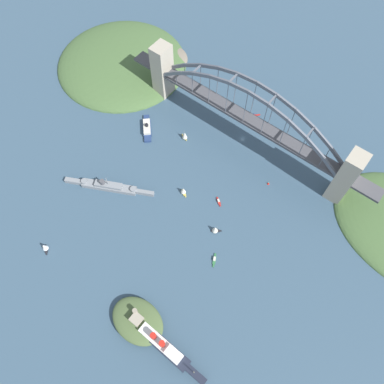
{
  "coord_description": "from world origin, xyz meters",
  "views": [
    {
      "loc": [
        -96.4,
        203.99,
        297.79
      ],
      "look_at": [
        0.0,
        79.97,
        8.0
      ],
      "focal_mm": 35.4,
      "sensor_mm": 36.0,
      "label": 1
    }
  ],
  "objects": [
    {
      "name": "ground_plane",
      "position": [
        0.0,
        0.0,
        0.0
      ],
      "size": [
        1400.0,
        1400.0,
        0.0
      ],
      "primitive_type": "plane",
      "color": "#385166"
    },
    {
      "name": "small_boat_0",
      "position": [
        44.62,
        33.99,
        4.82
      ],
      "size": [
        8.43,
        6.19,
        10.32
      ],
      "color": "gold",
      "rests_on": "ground"
    },
    {
      "name": "small_boat_3",
      "position": [
        -21.9,
        69.82,
        0.73
      ],
      "size": [
        8.37,
        6.52,
        2.05
      ],
      "color": "#B2231E",
      "rests_on": "ground"
    },
    {
      "name": "harbor_arch_bridge",
      "position": [
        0.0,
        0.0,
        31.09
      ],
      "size": [
        260.22,
        17.82,
        70.98
      ],
      "color": "#ADA38E",
      "rests_on": "ground"
    },
    {
      "name": "small_boat_1",
      "position": [
        -50.56,
        115.28,
        0.79
      ],
      "size": [
        6.71,
        11.06,
        2.25
      ],
      "color": "#2D6B3D",
      "rests_on": "ground"
    },
    {
      "name": "small_boat_4",
      "position": [
        -35.93,
        94.45,
        4.18
      ],
      "size": [
        8.31,
        7.5,
        8.97
      ],
      "color": "black",
      "rests_on": "ground"
    },
    {
      "name": "ocean_liner",
      "position": [
        -57.84,
        191.15,
        5.6
      ],
      "size": [
        80.84,
        10.07,
        19.44
      ],
      "color": "#1E2333",
      "rests_on": "ground"
    },
    {
      "name": "harbor_ferry_steamer",
      "position": [
        80.58,
        48.17,
        2.29
      ],
      "size": [
        26.74,
        27.62,
        7.6
      ],
      "color": "navy",
      "rests_on": "ground"
    },
    {
      "name": "seaplane_taxiing_near_bridge",
      "position": [
        4.85,
        -28.46,
        2.03
      ],
      "size": [
        9.16,
        9.59,
        4.88
      ],
      "color": "#B7B7B2",
      "rests_on": "ground"
    },
    {
      "name": "small_boat_5",
      "position": [
        8.28,
        81.89,
        4.08
      ],
      "size": [
        8.11,
        6.2,
        8.81
      ],
      "color": "gold",
      "rests_on": "ground"
    },
    {
      "name": "naval_cruiser",
      "position": [
        64.39,
        119.25,
        3.08
      ],
      "size": [
        74.7,
        41.37,
        17.25
      ],
      "color": "gray",
      "rests_on": "ground"
    },
    {
      "name": "small_boat_2",
      "position": [
        65.24,
        193.05,
        4.38
      ],
      "size": [
        8.27,
        7.24,
        9.45
      ],
      "color": "black",
      "rests_on": "ground"
    },
    {
      "name": "channel_marker_buoy",
      "position": [
        -46.77,
        27.5,
        1.12
      ],
      "size": [
        2.2,
        2.2,
        2.75
      ],
      "color": "red",
      "rests_on": "ground"
    },
    {
      "name": "headland_east_shore",
      "position": [
        159.71,
        -4.67,
        0.0
      ],
      "size": [
        141.51,
        139.5,
        24.18
      ],
      "color": "#476638",
      "rests_on": "ground"
    },
    {
      "name": "fort_island_mid_harbor",
      "position": [
        -33.8,
        189.54,
        4.63
      ],
      "size": [
        42.67,
        31.06,
        14.45
      ],
      "color": "#4C6038",
      "rests_on": "ground"
    }
  ]
}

